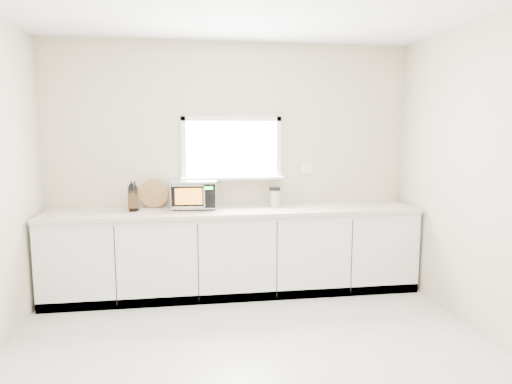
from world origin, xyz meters
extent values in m
plane|color=beige|center=(0.00, 0.00, 0.00)|extent=(4.00, 4.00, 0.00)
cube|color=#C0B198|center=(0.00, 2.00, 1.35)|extent=(4.00, 0.02, 2.70)
cube|color=white|center=(0.00, 1.99, 1.55)|extent=(1.00, 0.02, 0.60)
cube|color=white|center=(0.00, 1.92, 1.23)|extent=(1.12, 0.16, 0.03)
cube|color=white|center=(0.00, 1.97, 1.88)|extent=(1.10, 0.04, 0.05)
cube|color=white|center=(0.00, 1.97, 1.23)|extent=(1.10, 0.04, 0.05)
cube|color=white|center=(-0.53, 1.97, 1.55)|extent=(0.05, 0.04, 0.70)
cube|color=white|center=(0.53, 1.97, 1.55)|extent=(0.05, 0.04, 0.70)
cube|color=white|center=(0.85, 1.99, 1.32)|extent=(0.12, 0.01, 0.12)
cube|color=white|center=(0.00, 1.70, 0.44)|extent=(3.92, 0.60, 0.88)
cube|color=beige|center=(0.00, 1.69, 0.90)|extent=(3.92, 0.64, 0.04)
cylinder|color=black|center=(-0.63, 1.71, 0.93)|extent=(0.02, 0.02, 0.01)
cylinder|color=black|center=(-0.61, 1.99, 0.93)|extent=(0.02, 0.02, 0.01)
cylinder|color=black|center=(-0.23, 1.68, 0.93)|extent=(0.02, 0.02, 0.01)
cylinder|color=black|center=(-0.21, 1.96, 0.93)|extent=(0.02, 0.02, 0.01)
cube|color=#B9BCC1|center=(-0.42, 1.84, 1.08)|extent=(0.49, 0.39, 0.28)
cube|color=black|center=(-0.43, 1.65, 1.08)|extent=(0.45, 0.04, 0.25)
cube|color=orange|center=(-0.48, 1.65, 1.08)|extent=(0.28, 0.02, 0.17)
cylinder|color=silver|center=(-0.32, 1.62, 1.08)|extent=(0.02, 0.02, 0.22)
cube|color=black|center=(-0.27, 1.64, 1.08)|extent=(0.11, 0.01, 0.24)
cube|color=#19FF33|center=(-0.27, 1.63, 1.16)|extent=(0.08, 0.01, 0.03)
cube|color=silver|center=(-0.42, 1.84, 1.22)|extent=(0.49, 0.39, 0.01)
cube|color=#402E16|center=(-1.05, 1.77, 1.05)|extent=(0.11, 0.22, 0.26)
cube|color=black|center=(-1.08, 1.72, 1.16)|extent=(0.02, 0.04, 0.09)
cube|color=black|center=(-1.04, 1.72, 1.17)|extent=(0.02, 0.04, 0.09)
cube|color=black|center=(-1.01, 1.72, 1.15)|extent=(0.02, 0.04, 0.09)
cube|color=black|center=(-1.06, 1.72, 1.19)|extent=(0.02, 0.04, 0.09)
cube|color=black|center=(-1.02, 1.72, 1.19)|extent=(0.02, 0.04, 0.09)
cylinder|color=#A4783F|center=(-0.85, 1.94, 1.07)|extent=(0.31, 0.07, 0.31)
cylinder|color=#B9BCC1|center=(0.45, 1.80, 1.01)|extent=(0.14, 0.14, 0.18)
cylinder|color=black|center=(0.45, 1.80, 1.12)|extent=(0.14, 0.14, 0.04)
camera|label=1|loc=(-0.49, -3.04, 1.76)|focal=32.00mm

